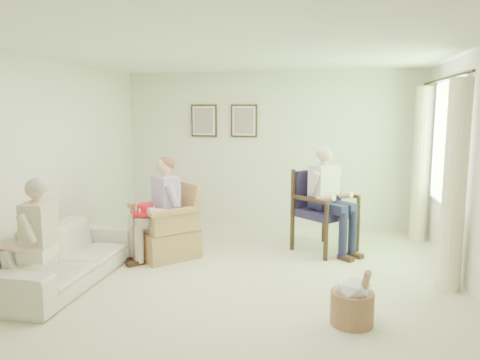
{
  "coord_description": "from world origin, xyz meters",
  "views": [
    {
      "loc": [
        1.0,
        -5.12,
        1.97
      ],
      "look_at": [
        -0.16,
        0.86,
        1.05
      ],
      "focal_mm": 35.0,
      "sensor_mm": 36.0,
      "label": 1
    }
  ],
  "objects_px": {
    "wood_armchair": "(325,206)",
    "red_hat": "(145,211)",
    "hatbox": "(352,300)",
    "person_wicker": "(162,202)",
    "wicker_armchair": "(166,233)",
    "sofa": "(65,257)",
    "person_dark": "(326,191)",
    "person_sofa": "(33,233)"
  },
  "relations": [
    {
      "from": "person_dark",
      "to": "hatbox",
      "type": "bearing_deg",
      "value": -132.03
    },
    {
      "from": "wicker_armchair",
      "to": "red_hat",
      "type": "xyz_separation_m",
      "value": [
        -0.18,
        -0.27,
        0.36
      ]
    },
    {
      "from": "wood_armchair",
      "to": "person_dark",
      "type": "relative_size",
      "value": 0.77
    },
    {
      "from": "sofa",
      "to": "person_dark",
      "type": "relative_size",
      "value": 1.44
    },
    {
      "from": "sofa",
      "to": "person_dark",
      "type": "bearing_deg",
      "value": -59.3
    },
    {
      "from": "wood_armchair",
      "to": "sofa",
      "type": "xyz_separation_m",
      "value": [
        -2.9,
        -1.91,
        -0.31
      ]
    },
    {
      "from": "wicker_armchair",
      "to": "hatbox",
      "type": "xyz_separation_m",
      "value": [
        2.4,
        -1.64,
        -0.08
      ]
    },
    {
      "from": "hatbox",
      "to": "red_hat",
      "type": "bearing_deg",
      "value": 151.93
    },
    {
      "from": "sofa",
      "to": "wicker_armchair",
      "type": "bearing_deg",
      "value": -33.99
    },
    {
      "from": "wicker_armchair",
      "to": "red_hat",
      "type": "height_order",
      "value": "wicker_armchair"
    },
    {
      "from": "wicker_armchair",
      "to": "wood_armchair",
      "type": "bearing_deg",
      "value": 62.95
    },
    {
      "from": "sofa",
      "to": "person_wicker",
      "type": "height_order",
      "value": "person_wicker"
    },
    {
      "from": "person_sofa",
      "to": "sofa",
      "type": "bearing_deg",
      "value": 170.03
    },
    {
      "from": "sofa",
      "to": "red_hat",
      "type": "height_order",
      "value": "red_hat"
    },
    {
      "from": "wicker_armchair",
      "to": "wood_armchair",
      "type": "relative_size",
      "value": 0.88
    },
    {
      "from": "wood_armchair",
      "to": "red_hat",
      "type": "height_order",
      "value": "wood_armchair"
    },
    {
      "from": "person_dark",
      "to": "person_sofa",
      "type": "bearing_deg",
      "value": 168.61
    },
    {
      "from": "wicker_armchair",
      "to": "person_sofa",
      "type": "bearing_deg",
      "value": -70.88
    },
    {
      "from": "red_hat",
      "to": "hatbox",
      "type": "height_order",
      "value": "red_hat"
    },
    {
      "from": "wicker_armchair",
      "to": "person_wicker",
      "type": "relative_size",
      "value": 0.74
    },
    {
      "from": "wood_armchair",
      "to": "red_hat",
      "type": "distance_m",
      "value": 2.5
    },
    {
      "from": "person_dark",
      "to": "red_hat",
      "type": "xyz_separation_m",
      "value": [
        -2.29,
        -0.82,
        -0.2
      ]
    },
    {
      "from": "person_wicker",
      "to": "person_sofa",
      "type": "relative_size",
      "value": 1.05
    },
    {
      "from": "person_wicker",
      "to": "red_hat",
      "type": "xyz_separation_m",
      "value": [
        -0.18,
        -0.14,
        -0.1
      ]
    },
    {
      "from": "person_wicker",
      "to": "person_sofa",
      "type": "bearing_deg",
      "value": -72.65
    },
    {
      "from": "person_dark",
      "to": "hatbox",
      "type": "relative_size",
      "value": 2.47
    },
    {
      "from": "sofa",
      "to": "person_dark",
      "type": "height_order",
      "value": "person_dark"
    },
    {
      "from": "wicker_armchair",
      "to": "person_wicker",
      "type": "xyz_separation_m",
      "value": [
        -0.0,
        -0.13,
        0.46
      ]
    },
    {
      "from": "sofa",
      "to": "person_dark",
      "type": "distance_m",
      "value": 3.42
    },
    {
      "from": "wicker_armchair",
      "to": "sofa",
      "type": "bearing_deg",
      "value": -80.19
    },
    {
      "from": "person_wicker",
      "to": "person_sofa",
      "type": "xyz_separation_m",
      "value": [
        -0.79,
        -1.59,
        -0.05
      ]
    },
    {
      "from": "sofa",
      "to": "red_hat",
      "type": "distance_m",
      "value": 1.15
    },
    {
      "from": "wicker_armchair",
      "to": "wood_armchair",
      "type": "height_order",
      "value": "wood_armchair"
    },
    {
      "from": "hatbox",
      "to": "person_sofa",
      "type": "bearing_deg",
      "value": -178.54
    },
    {
      "from": "wicker_armchair",
      "to": "hatbox",
      "type": "relative_size",
      "value": 1.68
    },
    {
      "from": "person_wicker",
      "to": "person_sofa",
      "type": "height_order",
      "value": "person_wicker"
    },
    {
      "from": "person_dark",
      "to": "red_hat",
      "type": "height_order",
      "value": "person_dark"
    },
    {
      "from": "person_dark",
      "to": "person_wicker",
      "type": "bearing_deg",
      "value": 148.44
    },
    {
      "from": "person_sofa",
      "to": "red_hat",
      "type": "xyz_separation_m",
      "value": [
        0.61,
        1.46,
        -0.05
      ]
    },
    {
      "from": "red_hat",
      "to": "hatbox",
      "type": "xyz_separation_m",
      "value": [
        2.58,
        -1.37,
        -0.44
      ]
    },
    {
      "from": "wood_armchair",
      "to": "person_wicker",
      "type": "distance_m",
      "value": 2.29
    },
    {
      "from": "wicker_armchair",
      "to": "hatbox",
      "type": "bearing_deg",
      "value": 9.41
    }
  ]
}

